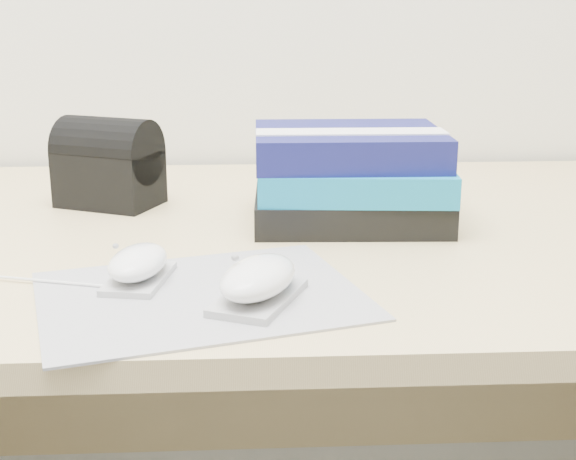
{
  "coord_description": "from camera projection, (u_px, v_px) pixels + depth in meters",
  "views": [
    {
      "loc": [
        -0.12,
        0.57,
        1.02
      ],
      "look_at": [
        -0.07,
        1.42,
        0.77
      ],
      "focal_mm": 50.0,
      "sensor_mm": 36.0,
      "label": 1
    }
  ],
  "objects": [
    {
      "name": "pouch",
      "position": [
        108.0,
        163.0,
        1.14
      ],
      "size": [
        0.16,
        0.14,
        0.13
      ],
      "color": "black",
      "rests_on": "desk"
    },
    {
      "name": "mouse_rear",
      "position": [
        138.0,
        265.0,
        0.83
      ],
      "size": [
        0.07,
        0.11,
        0.04
      ],
      "color": "#AFAFB2",
      "rests_on": "mousepad"
    },
    {
      "name": "mousepad",
      "position": [
        200.0,
        296.0,
        0.8
      ],
      "size": [
        0.37,
        0.32,
        0.0
      ],
      "primitive_type": "cube",
      "rotation": [
        0.0,
        0.0,
        0.28
      ],
      "color": "gray",
      "rests_on": "desk"
    },
    {
      "name": "mouse_front",
      "position": [
        258.0,
        281.0,
        0.78
      ],
      "size": [
        0.1,
        0.13,
        0.05
      ],
      "color": "#A3A3A5",
      "rests_on": "mousepad"
    },
    {
      "name": "book_stack",
      "position": [
        351.0,
        176.0,
        1.06
      ],
      "size": [
        0.26,
        0.21,
        0.12
      ],
      "color": "black",
      "rests_on": "desk"
    },
    {
      "name": "usb_cable",
      "position": [
        12.0,
        278.0,
        0.84
      ],
      "size": [
        0.23,
        0.07,
        0.0
      ],
      "primitive_type": "cylinder",
      "rotation": [
        0.0,
        1.57,
        -0.29
      ],
      "color": "white",
      "rests_on": "mousepad"
    },
    {
      "name": "desk",
      "position": [
        329.0,
        366.0,
        1.18
      ],
      "size": [
        1.6,
        0.8,
        0.73
      ],
      "color": "tan",
      "rests_on": "ground"
    }
  ]
}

